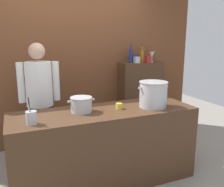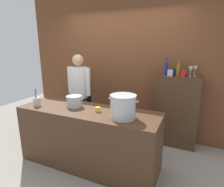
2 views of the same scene
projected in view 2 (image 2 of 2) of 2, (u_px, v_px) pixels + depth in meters
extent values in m
plane|color=gray|center=(89.00, 163.00, 2.96)|extent=(8.00, 8.00, 0.00)
cube|color=brown|center=(122.00, 62.00, 3.82)|extent=(4.40, 0.10, 3.00)
cube|color=#472D1C|center=(89.00, 137.00, 2.85)|extent=(2.14, 0.70, 0.90)
cube|color=#472D1C|center=(176.00, 111.00, 3.39)|extent=(0.76, 0.32, 1.31)
cylinder|color=black|center=(84.00, 118.00, 3.71)|extent=(0.14, 0.14, 0.84)
cylinder|color=black|center=(77.00, 116.00, 3.80)|extent=(0.14, 0.14, 0.84)
cylinder|color=white|center=(79.00, 82.00, 3.58)|extent=(0.34, 0.34, 0.58)
cube|color=black|center=(85.00, 92.00, 3.79)|extent=(0.30, 0.05, 0.52)
cylinder|color=white|center=(88.00, 82.00, 3.46)|extent=(0.09, 0.09, 0.52)
cylinder|color=white|center=(70.00, 80.00, 3.68)|extent=(0.09, 0.09, 0.52)
sphere|color=tan|center=(78.00, 60.00, 3.47)|extent=(0.21, 0.21, 0.21)
cylinder|color=#B7BABF|center=(123.00, 107.00, 2.39)|extent=(0.33, 0.33, 0.30)
cylinder|color=#B7BABF|center=(123.00, 95.00, 2.35)|extent=(0.34, 0.34, 0.01)
cube|color=#B7BABF|center=(110.00, 98.00, 2.43)|extent=(0.04, 0.02, 0.02)
cube|color=#B7BABF|center=(137.00, 102.00, 2.29)|extent=(0.04, 0.02, 0.02)
cylinder|color=#B7BABF|center=(74.00, 101.00, 2.86)|extent=(0.24, 0.24, 0.16)
cylinder|color=#B7BABF|center=(74.00, 96.00, 2.84)|extent=(0.25, 0.25, 0.01)
cube|color=#B7BABF|center=(67.00, 97.00, 2.90)|extent=(0.04, 0.02, 0.02)
cube|color=#B7BABF|center=(82.00, 99.00, 2.79)|extent=(0.04, 0.02, 0.02)
cylinder|color=#B7BABF|center=(37.00, 102.00, 2.90)|extent=(0.10, 0.10, 0.13)
cylinder|color=#B7BABF|center=(35.00, 97.00, 2.87)|extent=(0.04, 0.04, 0.24)
cylinder|color=#262626|center=(36.00, 97.00, 2.88)|extent=(0.02, 0.04, 0.25)
cylinder|color=yellow|center=(98.00, 109.00, 2.65)|extent=(0.08, 0.08, 0.07)
cylinder|color=#8C5919|center=(178.00, 70.00, 3.16)|extent=(0.07, 0.07, 0.21)
cylinder|color=#8C5919|center=(179.00, 61.00, 3.13)|extent=(0.02, 0.02, 0.08)
cylinder|color=black|center=(179.00, 59.00, 3.11)|extent=(0.03, 0.03, 0.01)
cylinder|color=navy|center=(166.00, 69.00, 3.26)|extent=(0.06, 0.06, 0.22)
cylinder|color=navy|center=(167.00, 60.00, 3.22)|extent=(0.02, 0.02, 0.08)
cylinder|color=black|center=(167.00, 58.00, 3.21)|extent=(0.02, 0.02, 0.01)
cylinder|color=silver|center=(190.00, 77.00, 3.12)|extent=(0.06, 0.06, 0.01)
cylinder|color=silver|center=(190.00, 74.00, 3.11)|extent=(0.01, 0.01, 0.07)
cone|color=silver|center=(191.00, 69.00, 3.09)|extent=(0.08, 0.08, 0.10)
cylinder|color=silver|center=(194.00, 76.00, 3.16)|extent=(0.06, 0.06, 0.01)
cylinder|color=silver|center=(195.00, 73.00, 3.14)|extent=(0.01, 0.01, 0.09)
cone|color=silver|center=(195.00, 68.00, 3.12)|extent=(0.08, 0.08, 0.09)
cube|color=#B2B2B7|center=(170.00, 73.00, 3.19)|extent=(0.09, 0.09, 0.11)
cube|color=navy|center=(175.00, 72.00, 3.30)|extent=(0.09, 0.09, 0.12)
cube|color=red|center=(183.00, 74.00, 3.09)|extent=(0.07, 0.07, 0.11)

